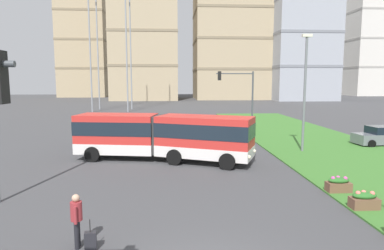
% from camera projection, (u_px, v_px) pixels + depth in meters
% --- Properties ---
extents(grass_median, '(10.00, 70.00, 0.08)m').
position_uv_depth(grass_median, '(383.00, 171.00, 19.54)').
color(grass_median, '#3D752D').
rests_on(grass_median, ground_plane).
extents(articulated_bus, '(11.88, 5.76, 3.00)m').
position_uv_depth(articulated_bus, '(163.00, 136.00, 22.25)').
color(articulated_bus, red).
rests_on(articulated_bus, ground).
extents(car_navy_sedan, '(4.61, 2.51, 1.58)m').
position_uv_depth(car_navy_sedan, '(112.00, 134.00, 28.74)').
color(car_navy_sedan, '#19234C').
rests_on(car_navy_sedan, ground).
extents(car_grey_wagon, '(4.51, 2.26, 1.58)m').
position_uv_depth(car_grey_wagon, '(382.00, 136.00, 27.62)').
color(car_grey_wagon, slate).
rests_on(car_grey_wagon, ground).
extents(pedestrian_crossing, '(0.36, 0.58, 1.74)m').
position_uv_depth(pedestrian_crossing, '(77.00, 217.00, 10.55)').
color(pedestrian_crossing, black).
rests_on(pedestrian_crossing, ground).
extents(rolling_suitcase, '(0.39, 0.29, 0.97)m').
position_uv_depth(rolling_suitcase, '(91.00, 240.00, 10.47)').
color(rolling_suitcase, '#232328').
rests_on(rolling_suitcase, ground).
extents(flower_planter_1, '(1.10, 0.56, 0.74)m').
position_uv_depth(flower_planter_1, '(364.00, 200.00, 13.71)').
color(flower_planter_1, brown).
rests_on(flower_planter_1, grass_median).
extents(flower_planter_2, '(1.10, 0.56, 0.74)m').
position_uv_depth(flower_planter_2, '(339.00, 184.00, 15.81)').
color(flower_planter_2, brown).
rests_on(flower_planter_2, grass_median).
extents(traffic_light_far_right, '(3.42, 0.28, 6.10)m').
position_uv_depth(traffic_light_far_right, '(241.00, 93.00, 30.52)').
color(traffic_light_far_right, '#474C51').
rests_on(traffic_light_far_right, ground).
extents(streetlight_median, '(0.70, 0.28, 8.55)m').
position_uv_depth(streetlight_median, '(305.00, 88.00, 24.48)').
color(streetlight_median, slate).
rests_on(streetlight_median, ground).
extents(apartment_tower_west, '(15.57, 17.84, 54.63)m').
position_uv_depth(apartment_tower_west, '(84.00, 15.00, 114.31)').
color(apartment_tower_west, tan).
rests_on(apartment_tower_west, ground).
extents(apartment_tower_westcentre, '(18.52, 16.83, 45.12)m').
position_uv_depth(apartment_tower_westcentre, '(144.00, 19.00, 94.84)').
color(apartment_tower_westcentre, tan).
rests_on(apartment_tower_westcentre, ground).
extents(apartment_tower_centre, '(21.49, 18.90, 41.46)m').
position_uv_depth(apartment_tower_centre, '(231.00, 28.00, 99.84)').
color(apartment_tower_centre, tan).
rests_on(apartment_tower_centre, ground).
extents(apartment_tower_eastcentre, '(16.77, 16.98, 52.52)m').
position_uv_depth(apartment_tower_eastcentre, '(302.00, 4.00, 92.81)').
color(apartment_tower_eastcentre, '#9EA3AD').
rests_on(apartment_tower_eastcentre, ground).
extents(apartment_tower_east, '(15.98, 16.48, 49.44)m').
position_uv_depth(apartment_tower_east, '(370.00, 28.00, 123.83)').
color(apartment_tower_east, silver).
rests_on(apartment_tower_east, ground).
extents(transmission_pylon, '(9.00, 6.24, 34.28)m').
position_uv_depth(transmission_pylon, '(110.00, 3.00, 58.19)').
color(transmission_pylon, gray).
rests_on(transmission_pylon, ground).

